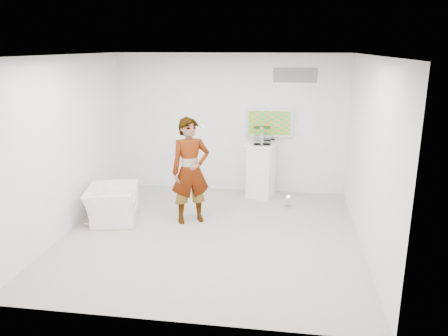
# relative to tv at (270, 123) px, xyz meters

# --- Properties ---
(room) EXTENTS (5.01, 5.01, 3.00)m
(room) POSITION_rel_tv_xyz_m (-0.85, -2.45, -0.05)
(room) COLOR #B6B1A7
(room) RESTS_ON ground
(tv) EXTENTS (1.00, 0.08, 0.60)m
(tv) POSITION_rel_tv_xyz_m (0.00, 0.00, 0.00)
(tv) COLOR silver
(tv) RESTS_ON room
(logo_decal) EXTENTS (0.90, 0.02, 0.30)m
(logo_decal) POSITION_rel_tv_xyz_m (0.50, 0.04, 1.00)
(logo_decal) COLOR slate
(logo_decal) RESTS_ON room
(person) EXTENTS (0.84, 0.72, 1.93)m
(person) POSITION_rel_tv_xyz_m (-1.32, -1.90, -0.58)
(person) COLOR white
(person) RESTS_ON room
(armchair) EXTENTS (1.06, 1.16, 0.65)m
(armchair) POSITION_rel_tv_xyz_m (-2.77, -2.10, -1.23)
(armchair) COLOR white
(armchair) RESTS_ON room
(pedestal) EXTENTS (0.68, 0.68, 1.16)m
(pedestal) POSITION_rel_tv_xyz_m (-0.14, -0.34, -0.97)
(pedestal) COLOR white
(pedestal) RESTS_ON room
(floor_uplight) EXTENTS (0.17, 0.17, 0.25)m
(floor_uplight) POSITION_rel_tv_xyz_m (0.45, -0.96, -1.43)
(floor_uplight) COLOR silver
(floor_uplight) RESTS_ON room
(vitrine) EXTENTS (0.38, 0.38, 0.35)m
(vitrine) POSITION_rel_tv_xyz_m (-0.14, -0.34, -0.21)
(vitrine) COLOR white
(vitrine) RESTS_ON pedestal
(console) EXTENTS (0.07, 0.17, 0.23)m
(console) POSITION_rel_tv_xyz_m (-0.14, -0.34, -0.27)
(console) COLOR white
(console) RESTS_ON pedestal
(wii_remote) EXTENTS (0.10, 0.13, 0.03)m
(wii_remote) POSITION_rel_tv_xyz_m (-1.16, -1.66, 0.19)
(wii_remote) COLOR white
(wii_remote) RESTS_ON person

